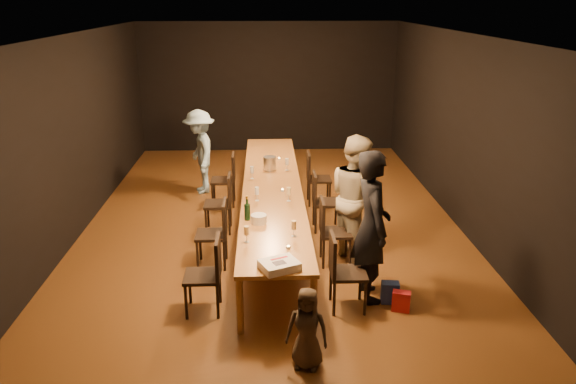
{
  "coord_description": "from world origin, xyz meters",
  "views": [
    {
      "loc": [
        -0.11,
        -8.25,
        3.51
      ],
      "look_at": [
        0.2,
        -1.05,
        1.0
      ],
      "focal_mm": 35.0,
      "sensor_mm": 36.0,
      "label": 1
    }
  ],
  "objects_px": {
    "chair_right_0": "(348,272)",
    "chair_left_2": "(218,203)",
    "chair_right_3": "(319,178)",
    "champagne_bottle": "(247,208)",
    "plate_stack": "(259,219)",
    "chair_right_2": "(326,202)",
    "woman_birthday": "(372,226)",
    "chair_right_1": "(336,232)",
    "ice_bucket": "(270,163)",
    "chair_left_0": "(202,275)",
    "chair_left_3": "(223,180)",
    "woman_tan": "(356,197)",
    "birthday_cake": "(279,265)",
    "table": "(272,188)",
    "child": "(307,329)",
    "man_blue": "(200,152)",
    "chair_left_1": "(211,234)"
  },
  "relations": [
    {
      "from": "child",
      "to": "chair_left_1",
      "type": "bearing_deg",
      "value": 131.47
    },
    {
      "from": "chair_right_3",
      "to": "ice_bucket",
      "type": "xyz_separation_m",
      "value": [
        -0.88,
        -0.39,
        0.4
      ]
    },
    {
      "from": "chair_right_0",
      "to": "champagne_bottle",
      "type": "height_order",
      "value": "champagne_bottle"
    },
    {
      "from": "birthday_cake",
      "to": "ice_bucket",
      "type": "distance_m",
      "value": 3.66
    },
    {
      "from": "table",
      "to": "champagne_bottle",
      "type": "bearing_deg",
      "value": -103.76
    },
    {
      "from": "child",
      "to": "chair_left_2",
      "type": "bearing_deg",
      "value": 123.18
    },
    {
      "from": "birthday_cake",
      "to": "woman_tan",
      "type": "bearing_deg",
      "value": 34.99
    },
    {
      "from": "woman_tan",
      "to": "woman_birthday",
      "type": "bearing_deg",
      "value": 157.33
    },
    {
      "from": "chair_right_0",
      "to": "plate_stack",
      "type": "distance_m",
      "value": 1.4
    },
    {
      "from": "chair_left_0",
      "to": "woman_birthday",
      "type": "height_order",
      "value": "woman_birthday"
    },
    {
      "from": "chair_left_0",
      "to": "woman_tan",
      "type": "bearing_deg",
      "value": -54.39
    },
    {
      "from": "chair_right_2",
      "to": "chair_left_0",
      "type": "xyz_separation_m",
      "value": [
        -1.7,
        -2.4,
        0.0
      ]
    },
    {
      "from": "chair_right_2",
      "to": "chair_left_1",
      "type": "bearing_deg",
      "value": -54.78
    },
    {
      "from": "chair_right_2",
      "to": "woman_birthday",
      "type": "xyz_separation_m",
      "value": [
        0.3,
        -2.14,
        0.47
      ]
    },
    {
      "from": "chair_right_2",
      "to": "chair_left_2",
      "type": "xyz_separation_m",
      "value": [
        -1.7,
        0.0,
        0.0
      ]
    },
    {
      "from": "woman_tan",
      "to": "champagne_bottle",
      "type": "xyz_separation_m",
      "value": [
        -1.5,
        -0.45,
        0.03
      ]
    },
    {
      "from": "chair_left_0",
      "to": "ice_bucket",
      "type": "xyz_separation_m",
      "value": [
        0.82,
        3.21,
        0.4
      ]
    },
    {
      "from": "table",
      "to": "plate_stack",
      "type": "xyz_separation_m",
      "value": [
        -0.2,
        -1.53,
        0.11
      ]
    },
    {
      "from": "chair_left_1",
      "to": "chair_left_3",
      "type": "height_order",
      "value": "same"
    },
    {
      "from": "chair_left_2",
      "to": "plate_stack",
      "type": "bearing_deg",
      "value": -156.95
    },
    {
      "from": "chair_right_0",
      "to": "chair_left_1",
      "type": "height_order",
      "value": "same"
    },
    {
      "from": "chair_right_0",
      "to": "chair_right_3",
      "type": "bearing_deg",
      "value": 180.0
    },
    {
      "from": "chair_right_0",
      "to": "chair_left_3",
      "type": "height_order",
      "value": "same"
    },
    {
      "from": "chair_left_0",
      "to": "ice_bucket",
      "type": "relative_size",
      "value": 3.97
    },
    {
      "from": "chair_left_0",
      "to": "chair_left_2",
      "type": "distance_m",
      "value": 2.4
    },
    {
      "from": "chair_right_1",
      "to": "ice_bucket",
      "type": "xyz_separation_m",
      "value": [
        -0.88,
        2.01,
        0.4
      ]
    },
    {
      "from": "plate_stack",
      "to": "champagne_bottle",
      "type": "bearing_deg",
      "value": 140.9
    },
    {
      "from": "chair_left_2",
      "to": "birthday_cake",
      "type": "distance_m",
      "value": 2.99
    },
    {
      "from": "chair_left_3",
      "to": "woman_tan",
      "type": "height_order",
      "value": "woman_tan"
    },
    {
      "from": "plate_stack",
      "to": "chair_left_0",
      "type": "bearing_deg",
      "value": -127.05
    },
    {
      "from": "table",
      "to": "child",
      "type": "distance_m",
      "value": 3.52
    },
    {
      "from": "birthday_cake",
      "to": "chair_left_3",
      "type": "bearing_deg",
      "value": 78.13
    },
    {
      "from": "chair_right_0",
      "to": "chair_right_2",
      "type": "xyz_separation_m",
      "value": [
        0.0,
        2.4,
        0.0
      ]
    },
    {
      "from": "chair_left_2",
      "to": "woman_tan",
      "type": "xyz_separation_m",
      "value": [
        2.0,
        -0.97,
        0.42
      ]
    },
    {
      "from": "woman_birthday",
      "to": "man_blue",
      "type": "xyz_separation_m",
      "value": [
        -2.46,
        4.06,
        -0.15
      ]
    },
    {
      "from": "chair_right_0",
      "to": "ice_bucket",
      "type": "xyz_separation_m",
      "value": [
        -0.88,
        3.21,
        0.4
      ]
    },
    {
      "from": "child",
      "to": "birthday_cake",
      "type": "bearing_deg",
      "value": 126.21
    },
    {
      "from": "chair_left_3",
      "to": "man_blue",
      "type": "xyz_separation_m",
      "value": [
        -0.46,
        0.72,
        0.32
      ]
    },
    {
      "from": "chair_right_3",
      "to": "champagne_bottle",
      "type": "xyz_separation_m",
      "value": [
        -1.2,
        -2.61,
        0.45
      ]
    },
    {
      "from": "man_blue",
      "to": "child",
      "type": "xyz_separation_m",
      "value": [
        1.6,
        -5.42,
        -0.36
      ]
    },
    {
      "from": "chair_right_3",
      "to": "chair_right_2",
      "type": "bearing_deg",
      "value": -0.0
    },
    {
      "from": "chair_right_3",
      "to": "child",
      "type": "height_order",
      "value": "chair_right_3"
    },
    {
      "from": "chair_right_0",
      "to": "ice_bucket",
      "type": "relative_size",
      "value": 3.97
    },
    {
      "from": "chair_right_2",
      "to": "plate_stack",
      "type": "relative_size",
      "value": 4.57
    },
    {
      "from": "champagne_bottle",
      "to": "ice_bucket",
      "type": "distance_m",
      "value": 2.25
    },
    {
      "from": "chair_left_0",
      "to": "birthday_cake",
      "type": "distance_m",
      "value": 1.04
    },
    {
      "from": "chair_left_3",
      "to": "plate_stack",
      "type": "height_order",
      "value": "chair_left_3"
    },
    {
      "from": "ice_bucket",
      "to": "child",
      "type": "bearing_deg",
      "value": -85.85
    },
    {
      "from": "chair_right_0",
      "to": "chair_left_2",
      "type": "bearing_deg",
      "value": -144.69
    },
    {
      "from": "woman_birthday",
      "to": "birthday_cake",
      "type": "height_order",
      "value": "woman_birthday"
    }
  ]
}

